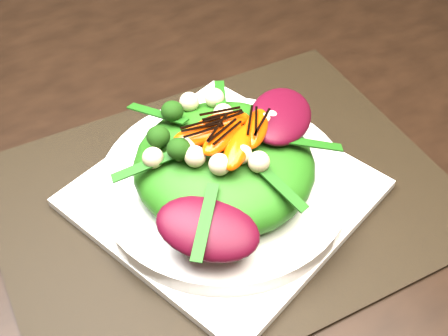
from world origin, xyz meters
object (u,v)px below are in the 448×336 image
salad_bowl (224,184)px  lettuce_mound (224,165)px  plate_base (224,193)px  orange_segment (205,122)px  dining_table (208,162)px  placemat (224,197)px

salad_bowl → lettuce_mound: size_ratio=1.41×
plate_base → orange_segment: size_ratio=4.55×
lettuce_mound → dining_table: bearing=73.6°
plate_base → lettuce_mound: bearing=-90.0°
dining_table → lettuce_mound: 0.11m
lettuce_mound → placemat: bearing=116.6°
lettuce_mound → orange_segment: bearing=97.7°
dining_table → placemat: dining_table is taller
plate_base → orange_segment: 0.09m
salad_bowl → lettuce_mound: lettuce_mound is taller
placemat → orange_segment: orange_segment is taller
plate_base → lettuce_mound: 0.04m
orange_segment → lettuce_mound: bearing=-82.3°
placemat → salad_bowl: 0.02m
salad_bowl → orange_segment: orange_segment is taller
orange_segment → plate_base: bearing=-82.3°
lettuce_mound → plate_base: bearing=90.0°
salad_bowl → orange_segment: size_ratio=4.52×
orange_segment → dining_table: bearing=59.6°
placemat → orange_segment: (-0.00, 0.03, 0.09)m
plate_base → salad_bowl: size_ratio=1.01×
salad_bowl → orange_segment: bearing=97.7°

